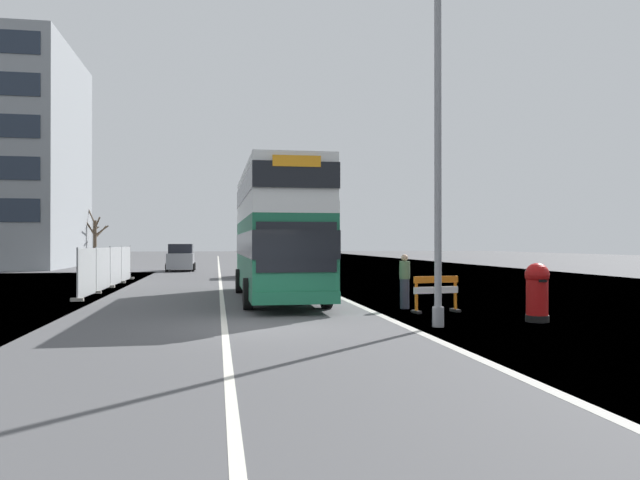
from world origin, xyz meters
TOP-DOWN VIEW (x-y plane):
  - ground at (0.66, 0.15)m, footprint 140.00×280.00m
  - double_decker_bus at (1.00, 7.57)m, footprint 2.85×11.34m
  - lamppost_foreground at (4.26, -0.64)m, footprint 0.29×0.70m
  - red_pillar_postbox at (7.21, -0.15)m, footprint 0.64×0.64m
  - roadworks_barrier at (5.33, 2.39)m, footprint 1.53×0.68m
  - construction_site_fence at (-6.15, 14.68)m, footprint 0.44×13.80m
  - car_oncoming_near at (1.32, 22.38)m, footprint 2.09×4.28m
  - car_receding_mid at (-3.86, 31.79)m, footprint 2.07×3.99m
  - bare_tree_far_verge_near at (-12.79, 46.63)m, footprint 2.17×2.87m
  - bare_tree_far_verge_mid at (-15.89, 38.31)m, footprint 3.02×2.54m
  - bare_tree_far_verge_far at (-15.48, 54.25)m, footprint 2.87×3.11m
  - pedestrian_at_kerb at (4.72, 3.58)m, footprint 0.34×0.34m

SIDE VIEW (x-z plane):
  - ground at x=0.66m, z-range -0.10..0.00m
  - roadworks_barrier at x=5.33m, z-range 0.12..1.22m
  - red_pillar_postbox at x=7.21m, z-range 0.07..1.64m
  - pedestrian_at_kerb at x=4.72m, z-range 0.00..1.74m
  - construction_site_fence at x=-6.15m, z-range -0.05..1.90m
  - car_receding_mid at x=-3.86m, z-range -0.06..1.97m
  - car_oncoming_near at x=1.32m, z-range -0.07..2.06m
  - bare_tree_far_verge_far at x=-15.48m, z-range -0.22..4.45m
  - bare_tree_far_verge_mid at x=-15.89m, z-range -0.07..4.45m
  - double_decker_bus at x=1.00m, z-range 0.15..4.89m
  - bare_tree_far_verge_near at x=-12.79m, z-range -0.17..5.38m
  - lamppost_foreground at x=4.26m, z-range -0.24..8.90m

